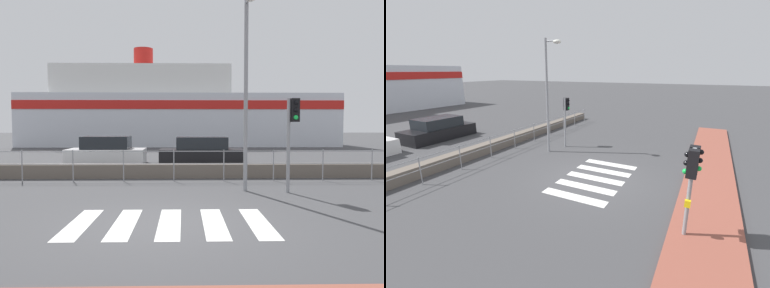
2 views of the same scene
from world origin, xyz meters
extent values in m
plane|color=#424244|center=(0.00, 0.00, 0.00)|extent=(160.00, 160.00, 0.00)
cube|color=silver|center=(-1.75, 0.00, 0.00)|extent=(0.45, 2.40, 0.01)
cube|color=silver|center=(-0.85, 0.00, 0.00)|extent=(0.45, 2.40, 0.01)
cube|color=silver|center=(0.05, 0.00, 0.00)|extent=(0.45, 2.40, 0.01)
cube|color=silver|center=(0.95, 0.00, 0.00)|extent=(0.45, 2.40, 0.01)
cube|color=silver|center=(1.85, 0.00, 0.00)|extent=(0.45, 2.40, 0.01)
cube|color=#6B6056|center=(0.00, 6.48, 0.26)|extent=(23.46, 0.55, 0.51)
cylinder|color=gray|center=(0.00, 5.60, 1.05)|extent=(21.11, 0.03, 0.03)
cylinder|color=gray|center=(0.00, 5.60, 0.61)|extent=(21.11, 0.03, 0.03)
cylinder|color=gray|center=(-5.28, 5.60, 0.55)|extent=(0.04, 0.04, 1.11)
cylinder|color=gray|center=(-3.52, 5.60, 0.55)|extent=(0.04, 0.04, 1.11)
cylinder|color=gray|center=(-1.76, 5.60, 0.55)|extent=(0.04, 0.04, 1.11)
cylinder|color=gray|center=(0.00, 5.60, 0.55)|extent=(0.04, 0.04, 1.11)
cylinder|color=gray|center=(1.76, 5.60, 0.55)|extent=(0.04, 0.04, 1.11)
cylinder|color=gray|center=(3.52, 5.60, 0.55)|extent=(0.04, 0.04, 1.11)
cylinder|color=gray|center=(5.28, 5.60, 0.55)|extent=(0.04, 0.04, 1.11)
cylinder|color=gray|center=(7.04, 5.60, 0.55)|extent=(0.04, 0.04, 1.11)
cylinder|color=gray|center=(3.39, 3.32, 1.37)|extent=(0.10, 0.10, 2.75)
cube|color=black|center=(3.56, 3.32, 2.41)|extent=(0.24, 0.24, 0.68)
sphere|color=black|center=(3.56, 3.18, 2.62)|extent=(0.13, 0.13, 0.13)
sphere|color=black|center=(3.56, 3.18, 2.41)|extent=(0.13, 0.13, 0.13)
sphere|color=#19D84C|center=(3.56, 3.18, 2.20)|extent=(0.13, 0.13, 0.13)
cylinder|color=gray|center=(2.19, 3.64, 2.85)|extent=(0.12, 0.12, 5.69)
cylinder|color=gray|center=(2.19, 3.32, 5.54)|extent=(0.07, 0.65, 0.07)
cube|color=silver|center=(0.00, 28.16, 2.35)|extent=(28.43, 7.03, 4.70)
cube|color=white|center=(-3.41, 28.16, 6.00)|extent=(15.92, 5.63, 2.59)
cube|color=red|center=(0.00, 24.62, 3.67)|extent=(28.43, 0.08, 0.75)
cylinder|color=red|center=(-3.41, 28.16, 8.19)|extent=(1.80, 1.80, 1.80)
cube|color=silver|center=(-3.52, 11.35, 0.38)|extent=(3.84, 1.87, 0.77)
cube|color=#1E2328|center=(-3.52, 11.35, 1.08)|extent=(2.30, 1.65, 0.63)
cube|color=black|center=(1.26, 11.35, 0.37)|extent=(4.21, 1.87, 0.75)
cube|color=#1E2328|center=(1.26, 11.35, 1.06)|extent=(2.53, 1.65, 0.61)
camera|label=1|loc=(0.33, -7.47, 2.00)|focal=35.00mm
camera|label=2|loc=(-8.76, -3.80, 4.20)|focal=24.00mm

